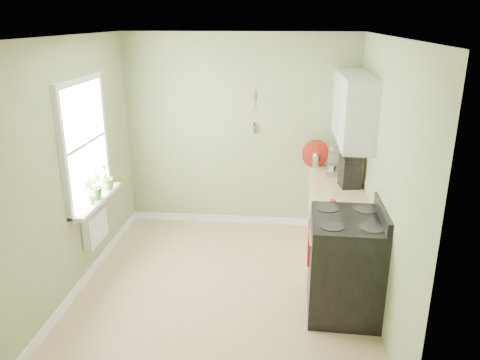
# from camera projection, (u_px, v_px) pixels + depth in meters

# --- Properties ---
(floor) EXTENTS (3.20, 3.60, 0.02)m
(floor) POSITION_uv_depth(u_px,v_px,m) (224.00, 288.00, 5.25)
(floor) COLOR tan
(floor) RESTS_ON ground
(ceiling) EXTENTS (3.20, 3.60, 0.02)m
(ceiling) POSITION_uv_depth(u_px,v_px,m) (221.00, 35.00, 4.35)
(ceiling) COLOR white
(ceiling) RESTS_ON wall_back
(wall_back) EXTENTS (3.20, 0.02, 2.70)m
(wall_back) POSITION_uv_depth(u_px,v_px,m) (240.00, 133.00, 6.50)
(wall_back) COLOR #929C6A
(wall_back) RESTS_ON floor
(wall_left) EXTENTS (0.02, 3.60, 2.70)m
(wall_left) POSITION_uv_depth(u_px,v_px,m) (72.00, 169.00, 4.95)
(wall_left) COLOR #929C6A
(wall_left) RESTS_ON floor
(wall_right) EXTENTS (0.02, 3.60, 2.70)m
(wall_right) POSITION_uv_depth(u_px,v_px,m) (383.00, 179.00, 4.65)
(wall_right) COLOR #929C6A
(wall_right) RESTS_ON floor
(base_cabinets) EXTENTS (0.60, 1.60, 0.87)m
(base_cabinets) POSITION_uv_depth(u_px,v_px,m) (336.00, 220.00, 5.92)
(base_cabinets) COLOR silver
(base_cabinets) RESTS_ON floor
(countertop) EXTENTS (0.64, 1.60, 0.04)m
(countertop) POSITION_uv_depth(u_px,v_px,m) (337.00, 187.00, 5.77)
(countertop) COLOR tan
(countertop) RESTS_ON base_cabinets
(upper_cabinets) EXTENTS (0.35, 1.40, 0.80)m
(upper_cabinets) POSITION_uv_depth(u_px,v_px,m) (353.00, 108.00, 5.54)
(upper_cabinets) COLOR silver
(upper_cabinets) RESTS_ON wall_right
(window) EXTENTS (0.06, 1.14, 1.44)m
(window) POSITION_uv_depth(u_px,v_px,m) (84.00, 144.00, 5.16)
(window) COLOR white
(window) RESTS_ON wall_left
(window_sill) EXTENTS (0.18, 1.14, 0.04)m
(window_sill) POSITION_uv_depth(u_px,v_px,m) (97.00, 200.00, 5.38)
(window_sill) COLOR white
(window_sill) RESTS_ON wall_left
(radiator) EXTENTS (0.12, 0.50, 0.35)m
(radiator) POSITION_uv_depth(u_px,v_px,m) (95.00, 228.00, 5.44)
(radiator) COLOR white
(radiator) RESTS_ON wall_left
(wall_utensils) EXTENTS (0.02, 0.14, 0.58)m
(wall_utensils) POSITION_uv_depth(u_px,v_px,m) (254.00, 118.00, 6.39)
(wall_utensils) COLOR tan
(wall_utensils) RESTS_ON wall_back
(stove) EXTENTS (0.76, 0.86, 1.16)m
(stove) POSITION_uv_depth(u_px,v_px,m) (346.00, 264.00, 4.70)
(stove) COLOR black
(stove) RESTS_ON floor
(stand_mixer) EXTENTS (0.20, 0.31, 0.35)m
(stand_mixer) POSITION_uv_depth(u_px,v_px,m) (333.00, 163.00, 6.14)
(stand_mixer) COLOR #B2B2B7
(stand_mixer) RESTS_ON countertop
(kettle) EXTENTS (0.20, 0.12, 0.21)m
(kettle) POSITION_uv_depth(u_px,v_px,m) (315.00, 160.00, 6.43)
(kettle) COLOR silver
(kettle) RESTS_ON countertop
(coffee_maker) EXTENTS (0.26, 0.27, 0.38)m
(coffee_maker) POSITION_uv_depth(u_px,v_px,m) (350.00, 173.00, 5.66)
(coffee_maker) COLOR black
(coffee_maker) RESTS_ON countertop
(red_tray) EXTENTS (0.38, 0.21, 0.39)m
(red_tray) POSITION_uv_depth(u_px,v_px,m) (315.00, 154.00, 6.40)
(red_tray) COLOR #A52112
(red_tray) RESTS_ON countertop
(jar) EXTENTS (0.07, 0.07, 0.08)m
(jar) POSITION_uv_depth(u_px,v_px,m) (333.00, 203.00, 5.11)
(jar) COLOR #BFB295
(jar) RESTS_ON countertop
(plant_a) EXTENTS (0.18, 0.15, 0.30)m
(plant_a) POSITION_uv_depth(u_px,v_px,m) (90.00, 192.00, 5.16)
(plant_a) COLOR #4E832D
(plant_a) RESTS_ON window_sill
(plant_b) EXTENTS (0.22, 0.24, 0.33)m
(plant_b) POSITION_uv_depth(u_px,v_px,m) (95.00, 185.00, 5.30)
(plant_b) COLOR #4E832D
(plant_b) RESTS_ON window_sill
(plant_c) EXTENTS (0.21, 0.21, 0.34)m
(plant_c) POSITION_uv_depth(u_px,v_px,m) (106.00, 176.00, 5.61)
(plant_c) COLOR #4E832D
(plant_c) RESTS_ON window_sill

